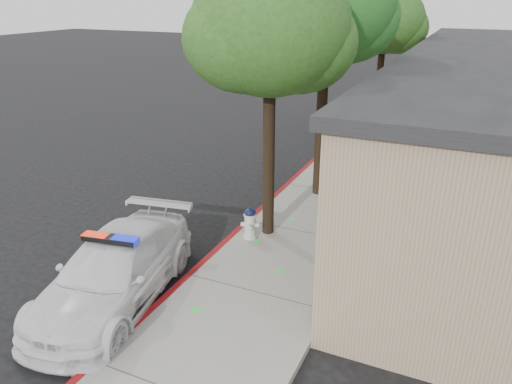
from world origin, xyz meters
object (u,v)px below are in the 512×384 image
object	(u,v)px
street_tree_mid	(328,9)
street_tree_far	(385,23)
fire_hydrant	(250,223)
police_car	(114,271)
street_tree_near	(270,34)

from	to	relation	value
street_tree_mid	street_tree_far	size ratio (longest dim) A/B	1.16
fire_hydrant	street_tree_mid	distance (m)	6.12
police_car	street_tree_mid	size ratio (longest dim) A/B	0.70
fire_hydrant	police_car	bearing A→B (deg)	-131.58
street_tree_far	fire_hydrant	bearing A→B (deg)	-93.95
fire_hydrant	street_tree_near	xyz separation A→B (m)	(0.30, 0.48, 4.48)
street_tree_near	street_tree_far	size ratio (longest dim) A/B	1.08
police_car	street_tree_mid	world-z (taller)	street_tree_mid
street_tree_near	street_tree_mid	distance (m)	3.19
police_car	street_tree_far	size ratio (longest dim) A/B	0.81
police_car	street_tree_near	distance (m)	6.07
police_car	street_tree_mid	distance (m)	8.72
fire_hydrant	street_tree_mid	bearing A→B (deg)	61.52
street_tree_near	street_tree_mid	bearing A→B (deg)	83.82
police_car	fire_hydrant	size ratio (longest dim) A/B	6.05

